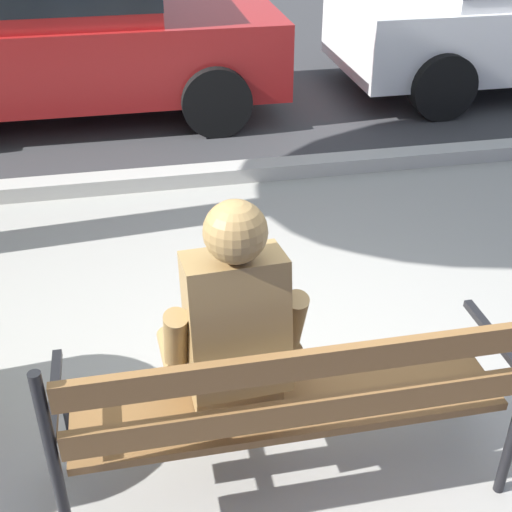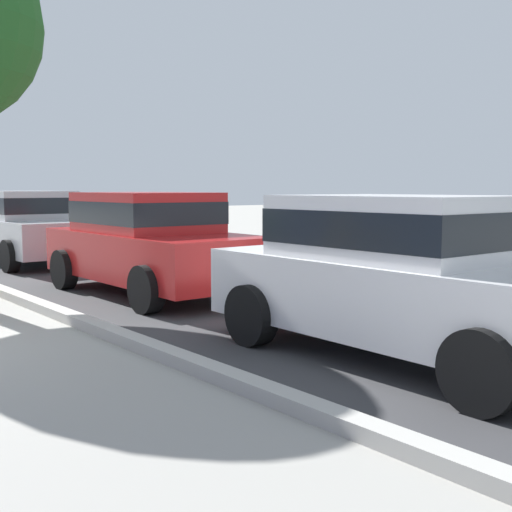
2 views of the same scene
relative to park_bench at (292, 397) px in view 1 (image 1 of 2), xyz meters
name	(u,v)px [view 1 (image 1 of 2)]	position (x,y,z in m)	size (l,w,h in m)	color
ground_plane	(284,454)	(0.03, 0.21, -0.54)	(80.00, 80.00, 0.00)	#9E9B93
street_surface	(158,39)	(0.03, 7.71, -0.54)	(60.00, 9.00, 0.01)	#38383A
curb_stone	(201,175)	(0.03, 3.11, -0.48)	(60.00, 0.20, 0.12)	#B2AFA8
park_bench	(292,397)	(0.00, 0.00, 0.00)	(1.80, 0.54, 0.95)	brown
bronze_statue_seated	(233,343)	(-0.19, 0.21, 0.12)	(0.62, 0.78, 1.37)	olive
parked_car_red	(54,28)	(-1.08, 4.95, 0.30)	(4.10, 1.92, 1.56)	#B21E1E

